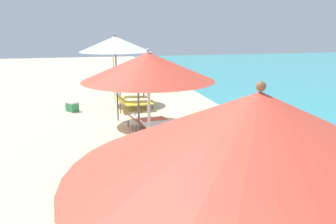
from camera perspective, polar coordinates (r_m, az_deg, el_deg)
The scene contains 13 objects.
umbrella_second at distance 2.00m, azimuth 15.51°, elevation -3.91°, with size 2.35×2.35×2.83m.
umbrella_third at distance 4.91m, azimuth -3.50°, elevation 7.96°, with size 2.02×2.02×2.85m.
lounger_third_shoreside at distance 6.61m, azimuth -0.26°, elevation -10.56°, with size 1.42×0.85×0.59m.
umbrella_fourth at distance 8.36m, azimuth -5.36°, elevation 7.60°, with size 2.30×2.30×2.43m.
lounger_fourth_shoreside at distance 10.00m, azimuth -2.32°, elevation -1.93°, with size 1.40×0.68×0.64m.
lounger_fourth_inland at distance 8.00m, azimuth 2.58°, elevation -6.19°, with size 1.39×0.76×0.60m.
umbrella_fifth at distance 11.13m, azimuth -9.30°, elevation 11.73°, with size 2.40×2.40×2.96m.
lounger_fifth_shoreside at distance 12.71m, azimuth -6.19°, elevation 1.64°, with size 1.48×0.75×0.63m.
lounger_fifth_inland at distance 10.63m, azimuth -3.95°, elevation -1.32°, with size 1.44×0.82×0.55m.
umbrella_farthest at distance 14.07m, azimuth -9.75°, elevation 11.81°, with size 2.06×2.06×2.85m.
lounger_farthest_shoreside at distance 15.52m, azimuth -6.59°, elevation 3.94°, with size 1.45×0.87×0.65m.
lounger_farthest_inland at distance 13.29m, azimuth -5.93°, elevation 1.86°, with size 1.57×0.74×0.56m.
cooler_box at distance 13.17m, azimuth -16.53°, elevation 0.95°, with size 0.54×0.56×0.39m.
Camera 1 is at (-1.07, 1.11, 3.11)m, focal length 34.56 mm.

